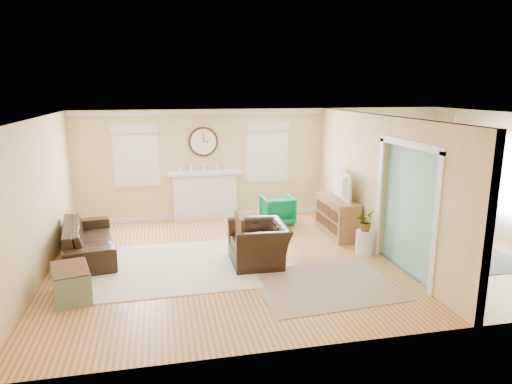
# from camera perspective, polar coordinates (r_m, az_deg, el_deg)

# --- Properties ---
(floor) EXTENTS (9.00, 9.00, 0.00)m
(floor) POSITION_cam_1_polar(r_m,az_deg,el_deg) (8.71, 5.62, -7.91)
(floor) COLOR #AE5D28
(floor) RESTS_ON ground
(wall_back) EXTENTS (9.00, 0.02, 2.60)m
(wall_back) POSITION_cam_1_polar(r_m,az_deg,el_deg) (11.18, 1.13, 3.71)
(wall_back) COLOR tan
(wall_back) RESTS_ON ground
(wall_front) EXTENTS (9.00, 0.02, 2.60)m
(wall_front) POSITION_cam_1_polar(r_m,az_deg,el_deg) (5.66, 15.14, -5.93)
(wall_front) COLOR tan
(wall_front) RESTS_ON ground
(wall_left) EXTENTS (0.02, 6.00, 2.60)m
(wall_left) POSITION_cam_1_polar(r_m,az_deg,el_deg) (8.19, -25.73, -0.98)
(wall_left) COLOR tan
(wall_left) RESTS_ON ground
(ceiling) EXTENTS (9.00, 6.00, 0.02)m
(ceiling) POSITION_cam_1_polar(r_m,az_deg,el_deg) (8.16, 6.03, 9.43)
(ceiling) COLOR white
(ceiling) RESTS_ON wall_back
(partition) EXTENTS (0.17, 6.00, 2.60)m
(partition) POSITION_cam_1_polar(r_m,az_deg,el_deg) (9.14, 14.35, 1.61)
(partition) COLOR tan
(partition) RESTS_ON ground
(fireplace) EXTENTS (1.70, 0.30, 1.17)m
(fireplace) POSITION_cam_1_polar(r_m,az_deg,el_deg) (10.96, -6.40, -0.30)
(fireplace) COLOR white
(fireplace) RESTS_ON ground
(wall_clock) EXTENTS (0.70, 0.07, 0.70)m
(wall_clock) POSITION_cam_1_polar(r_m,az_deg,el_deg) (10.83, -6.61, 6.27)
(wall_clock) COLOR #472A13
(wall_clock) RESTS_ON wall_back
(window_left) EXTENTS (1.05, 0.13, 1.42)m
(window_left) POSITION_cam_1_polar(r_m,az_deg,el_deg) (10.81, -14.81, 4.89)
(window_left) COLOR white
(window_left) RESTS_ON wall_back
(window_right) EXTENTS (1.05, 0.13, 1.42)m
(window_right) POSITION_cam_1_polar(r_m,az_deg,el_deg) (11.09, 1.45, 5.50)
(window_right) COLOR white
(window_right) RESTS_ON wall_back
(french_doors) EXTENTS (0.06, 1.70, 2.20)m
(french_doors) POSITION_cam_1_polar(r_m,az_deg,el_deg) (10.60, 29.37, 0.44)
(french_doors) COLOR white
(french_doors) RESTS_ON ground
(pendant) EXTENTS (0.30, 0.30, 0.55)m
(pendant) POSITION_cam_1_polar(r_m,az_deg,el_deg) (9.55, 23.48, 6.54)
(pendant) COLOR gold
(pendant) RESTS_ON ceiling
(rug_cream) EXTENTS (2.87, 2.49, 0.02)m
(rug_cream) POSITION_cam_1_polar(r_m,az_deg,el_deg) (8.28, -10.67, -9.14)
(rug_cream) COLOR beige
(rug_cream) RESTS_ON floor
(rug_jute) EXTENTS (2.28, 1.91, 0.01)m
(rug_jute) POSITION_cam_1_polar(r_m,az_deg,el_deg) (7.52, 8.55, -11.41)
(rug_jute) COLOR tan
(rug_jute) RESTS_ON floor
(rug_grey) EXTENTS (2.32, 2.90, 0.01)m
(rug_grey) POSITION_cam_1_polar(r_m,az_deg,el_deg) (9.72, 21.06, -6.47)
(rug_grey) COLOR slate
(rug_grey) RESTS_ON floor
(sofa) EXTENTS (1.19, 2.30, 0.64)m
(sofa) POSITION_cam_1_polar(r_m,az_deg,el_deg) (9.11, -20.18, -5.57)
(sofa) COLOR black
(sofa) RESTS_ON floor
(eames_chair) EXTENTS (0.99, 1.13, 0.73)m
(eames_chair) POSITION_cam_1_polar(r_m,az_deg,el_deg) (8.21, 0.36, -6.45)
(eames_chair) COLOR black
(eames_chair) RESTS_ON floor
(green_chair) EXTENTS (0.71, 0.73, 0.65)m
(green_chair) POSITION_cam_1_polar(r_m,az_deg,el_deg) (10.57, 2.71, -2.24)
(green_chair) COLOR #077D45
(green_chair) RESTS_ON floor
(trunk) EXTENTS (0.69, 0.93, 0.48)m
(trunk) POSITION_cam_1_polar(r_m,az_deg,el_deg) (7.47, -22.11, -10.47)
(trunk) COLOR slate
(trunk) RESTS_ON floor
(credenza) EXTENTS (0.48, 1.41, 0.80)m
(credenza) POSITION_cam_1_polar(r_m,az_deg,el_deg) (9.90, 10.07, -3.03)
(credenza) COLOR olive
(credenza) RESTS_ON floor
(tv) EXTENTS (0.21, 1.05, 0.60)m
(tv) POSITION_cam_1_polar(r_m,az_deg,el_deg) (9.73, 10.13, 0.93)
(tv) COLOR black
(tv) RESTS_ON credenza
(garden_stool) EXTENTS (0.32, 0.32, 0.46)m
(garden_stool) POSITION_cam_1_polar(r_m,az_deg,el_deg) (8.90, 13.35, -6.14)
(garden_stool) COLOR white
(garden_stool) RESTS_ON floor
(potted_plant) EXTENTS (0.45, 0.45, 0.38)m
(potted_plant) POSITION_cam_1_polar(r_m,az_deg,el_deg) (8.78, 13.50, -3.53)
(potted_plant) COLOR #337F33
(potted_plant) RESTS_ON garden_stool
(dining_table) EXTENTS (1.41, 2.01, 0.64)m
(dining_table) POSITION_cam_1_polar(r_m,az_deg,el_deg) (9.62, 21.21, -4.70)
(dining_table) COLOR #472A13
(dining_table) RESTS_ON floor
(dining_chair_n) EXTENTS (0.50, 0.50, 0.90)m
(dining_chair_n) POSITION_cam_1_polar(r_m,az_deg,el_deg) (10.50, 18.42, -1.86)
(dining_chair_n) COLOR slate
(dining_chair_n) RESTS_ON floor
(dining_chair_s) EXTENTS (0.45, 0.45, 0.86)m
(dining_chair_s) POSITION_cam_1_polar(r_m,az_deg,el_deg) (8.73, 24.68, -5.50)
(dining_chair_s) COLOR slate
(dining_chair_s) RESTS_ON floor
(dining_chair_w) EXTENTS (0.53, 0.53, 1.00)m
(dining_chair_w) POSITION_cam_1_polar(r_m,az_deg,el_deg) (9.13, 18.14, -3.62)
(dining_chair_w) COLOR white
(dining_chair_w) RESTS_ON floor
(dining_chair_e) EXTENTS (0.53, 0.53, 1.00)m
(dining_chair_e) POSITION_cam_1_polar(r_m,az_deg,el_deg) (9.90, 25.17, -2.94)
(dining_chair_e) COLOR slate
(dining_chair_e) RESTS_ON floor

